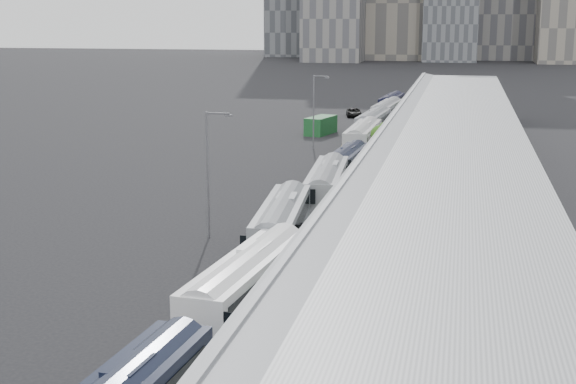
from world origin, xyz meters
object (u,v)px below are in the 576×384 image
(bus_4, at_px, (327,191))
(bus_5, at_px, (346,168))
(bus_2, at_px, (248,293))
(bus_6, at_px, (363,142))
(street_lamp_far, at_px, (315,107))
(street_lamp_near, at_px, (210,166))
(bus_7, at_px, (373,127))
(suv, at_px, (354,113))
(shipping_container, at_px, (321,125))
(bus_8, at_px, (387,116))
(bus_9, at_px, (391,107))
(bus_3, at_px, (282,231))

(bus_4, xyz_separation_m, bus_5, (-0.05, 11.99, -0.18))
(bus_2, relative_size, bus_6, 0.99)
(bus_4, relative_size, street_lamp_far, 1.47)
(bus_2, xyz_separation_m, street_lamp_far, (-7.21, 59.53, 3.68))
(bus_5, xyz_separation_m, street_lamp_near, (-7.08, -22.69, 4.03))
(bus_7, bearing_deg, suv, 107.85)
(bus_4, distance_m, shipping_container, 46.35)
(bus_8, bearing_deg, street_lamp_near, -91.60)
(bus_9, bearing_deg, street_lamp_near, -90.91)
(bus_6, distance_m, bus_9, 41.10)
(bus_8, xyz_separation_m, shipping_container, (-8.52, -10.16, -0.42))
(bus_6, relative_size, shipping_container, 2.24)
(street_lamp_far, bearing_deg, bus_3, -82.41)
(bus_5, bearing_deg, bus_7, 94.86)
(bus_4, height_order, bus_5, bus_4)
(bus_2, distance_m, street_lamp_near, 18.08)
(bus_5, height_order, shipping_container, bus_5)
(bus_3, distance_m, street_lamp_near, 7.97)
(bus_6, height_order, street_lamp_far, street_lamp_far)
(bus_2, xyz_separation_m, shipping_container, (-8.70, 72.36, -0.41))
(bus_5, distance_m, suv, 55.29)
(bus_2, distance_m, street_lamp_far, 60.08)
(bus_7, distance_m, suv, 25.14)
(bus_3, relative_size, bus_4, 1.00)
(bus_4, bearing_deg, bus_7, 86.79)
(bus_2, height_order, street_lamp_far, street_lamp_far)
(bus_3, xyz_separation_m, street_lamp_near, (-6.24, 3.13, 3.84))
(bus_9, distance_m, street_lamp_far, 37.11)
(bus_7, bearing_deg, bus_2, -85.26)
(bus_3, relative_size, bus_9, 1.06)
(street_lamp_far, bearing_deg, bus_5, -71.23)
(bus_2, bearing_deg, bus_7, 96.29)
(bus_7, height_order, bus_8, bus_8)
(bus_3, xyz_separation_m, bus_7, (0.20, 56.32, -0.02))
(bus_3, distance_m, bus_5, 25.84)
(bus_8, xyz_separation_m, street_lamp_near, (-7.07, -66.41, 3.83))
(street_lamp_near, bearing_deg, bus_2, -65.78)
(bus_3, height_order, bus_8, bus_8)
(bus_3, relative_size, bus_8, 1.00)
(bus_4, height_order, bus_7, bus_4)
(bus_5, distance_m, bus_8, 43.72)
(bus_6, relative_size, street_lamp_near, 1.44)
(suv, bearing_deg, bus_6, -92.06)
(bus_3, distance_m, suv, 80.93)
(bus_4, distance_m, street_lamp_near, 13.42)
(bus_5, relative_size, shipping_container, 1.96)
(bus_5, xyz_separation_m, suv, (-6.63, 54.89, -0.76))
(bus_3, xyz_separation_m, street_lamp_far, (-6.20, 46.55, 3.67))
(bus_7, bearing_deg, street_lamp_far, -119.18)
(bus_4, height_order, bus_9, bus_4)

